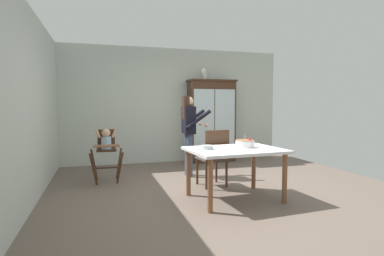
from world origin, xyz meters
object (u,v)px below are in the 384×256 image
object	(u,v)px
high_chair_with_toddler	(106,145)
birthday_cake	(245,144)
adult_person	(189,126)
china_cabinet	(211,121)
dining_table	(235,155)
ceramic_vase	(205,75)
serving_bowl	(207,147)
dining_chair_far_side	(214,154)

from	to	relation	value
high_chair_with_toddler	birthday_cake	size ratio (longest dim) A/B	3.39
adult_person	china_cabinet	bearing A→B (deg)	-33.80
high_chair_with_toddler	dining_table	world-z (taller)	high_chair_with_toddler
ceramic_vase	dining_table	distance (m)	3.35
high_chair_with_toddler	dining_table	xyz separation A→B (m)	(1.75, -1.60, -0.01)
ceramic_vase	serving_bowl	distance (m)	3.33
serving_bowl	high_chair_with_toddler	bearing A→B (deg)	131.43
china_cabinet	ceramic_vase	size ratio (longest dim) A/B	7.27
china_cabinet	adult_person	size ratio (longest dim) A/B	1.28
ceramic_vase	high_chair_with_toddler	size ratio (longest dim) A/B	0.28
dining_table	birthday_cake	xyz separation A→B (m)	(0.20, 0.09, 0.15)
ceramic_vase	serving_bowl	world-z (taller)	ceramic_vase
high_chair_with_toddler	dining_chair_far_side	distance (m)	1.93
china_cabinet	dining_chair_far_side	size ratio (longest dim) A/B	2.04
dining_chair_far_side	birthday_cake	bearing A→B (deg)	105.88
dining_table	birthday_cake	bearing A→B (deg)	24.33
high_chair_with_toddler	adult_person	size ratio (longest dim) A/B	0.62
dining_chair_far_side	china_cabinet	bearing A→B (deg)	-114.99
adult_person	dining_table	bearing A→B (deg)	-170.83
china_cabinet	dining_table	bearing A→B (deg)	-103.83
dining_table	birthday_cake	world-z (taller)	birthday_cake
high_chair_with_toddler	ceramic_vase	bearing A→B (deg)	31.92
china_cabinet	birthday_cake	size ratio (longest dim) A/B	7.01
serving_bowl	dining_chair_far_side	bearing A→B (deg)	61.18
ceramic_vase	china_cabinet	bearing A→B (deg)	-1.20
china_cabinet	adult_person	bearing A→B (deg)	-125.39
serving_bowl	dining_chair_far_side	world-z (taller)	dining_chair_far_side
dining_table	ceramic_vase	bearing A→B (deg)	79.45
ceramic_vase	adult_person	bearing A→B (deg)	-119.94
ceramic_vase	dining_chair_far_side	world-z (taller)	ceramic_vase
china_cabinet	ceramic_vase	distance (m)	1.11
china_cabinet	serving_bowl	distance (m)	3.13
high_chair_with_toddler	dining_chair_far_side	bearing A→B (deg)	-26.44
china_cabinet	ceramic_vase	world-z (taller)	ceramic_vase
dining_table	serving_bowl	xyz separation A→B (m)	(-0.40, 0.07, 0.12)
serving_bowl	birthday_cake	bearing A→B (deg)	2.37
high_chair_with_toddler	dining_table	size ratio (longest dim) A/B	0.69
china_cabinet	high_chair_with_toddler	world-z (taller)	china_cabinet
ceramic_vase	birthday_cake	size ratio (longest dim) A/B	0.96
china_cabinet	dining_table	world-z (taller)	china_cabinet
china_cabinet	birthday_cake	distance (m)	2.94
dining_chair_far_side	adult_person	bearing A→B (deg)	-85.48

